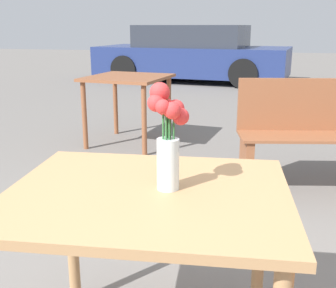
% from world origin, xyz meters
% --- Properties ---
extents(table_front, '(0.99, 0.85, 0.71)m').
position_xyz_m(table_front, '(0.00, -0.00, 0.61)').
color(table_front, tan).
rests_on(table_front, ground_plane).
extents(flower_vase, '(0.13, 0.12, 0.35)m').
position_xyz_m(flower_vase, '(0.06, 0.03, 0.88)').
color(flower_vase, silver).
rests_on(flower_vase, table_front).
extents(table_back, '(0.88, 0.90, 0.73)m').
position_xyz_m(table_back, '(-1.05, 2.95, 0.61)').
color(table_back, brown).
rests_on(table_back, ground_plane).
extents(parked_car, '(4.47, 2.24, 1.25)m').
position_xyz_m(parked_car, '(-1.32, 8.46, 0.60)').
color(parked_car, navy).
rests_on(parked_car, ground_plane).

